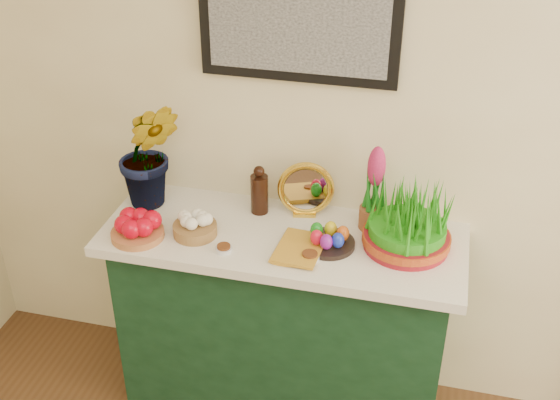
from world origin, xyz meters
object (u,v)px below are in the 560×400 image
object	(u,v)px
hyacinth_green	(147,137)
mirror	(306,190)
book	(278,244)
wheatgrass_sabzeh	(408,220)
sideboard	(283,325)

from	to	relation	value
hyacinth_green	mirror	size ratio (longest dim) A/B	2.62
book	wheatgrass_sabzeh	bearing A→B (deg)	18.88
hyacinth_green	book	xyz separation A→B (m)	(0.57, -0.18, -0.29)
sideboard	wheatgrass_sabzeh	distance (m)	0.75
sideboard	hyacinth_green	distance (m)	0.96
mirror	book	xyz separation A→B (m)	(-0.05, -0.26, -0.09)
mirror	book	world-z (taller)	mirror
hyacinth_green	book	size ratio (longest dim) A/B	2.71
wheatgrass_sabzeh	mirror	bearing A→B (deg)	161.44
mirror	book	size ratio (longest dim) A/B	1.04
sideboard	wheatgrass_sabzeh	world-z (taller)	wheatgrass_sabzeh
book	mirror	bearing A→B (deg)	83.72
sideboard	book	xyz separation A→B (m)	(0.00, -0.10, 0.48)
hyacinth_green	sideboard	bearing A→B (deg)	-23.14
sideboard	book	distance (m)	0.49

